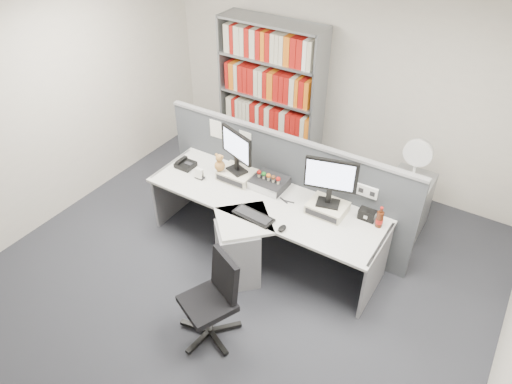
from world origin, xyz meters
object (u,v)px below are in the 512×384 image
Objects in this scene: monitor_left at (236,148)px; desktop_pc at (269,183)px; desk_phone at (185,164)px; keyboard at (253,216)px; desk_calendar at (200,174)px; filing_cabinet at (406,205)px; shelving_unit at (271,98)px; speaker at (367,215)px; cola_bottle at (380,219)px; mouse at (282,228)px; desk_fan at (418,156)px; desk at (253,230)px; office_chair at (214,297)px; monitor_right at (331,178)px.

monitor_left reaches higher than desktop_pc.
desktop_pc reaches higher than desk_phone.
desk_calendar is at bearing 163.80° from keyboard.
monitor_left is at bearing 31.67° from desk_calendar.
shelving_unit is at bearing 167.93° from filing_cabinet.
cola_bottle is (0.14, -0.04, 0.03)m from speaker.
desk_calendar is at bearing -171.87° from cola_bottle.
mouse is at bearing -2.57° from keyboard.
desk_calendar is 0.73× the size of speaker.
desktop_pc is 1.65m from shelving_unit.
shelving_unit is at bearing 106.91° from monitor_left.
desk_fan reaches higher than keyboard.
desk_calendar is (-1.21, 0.27, 0.03)m from mouse.
cola_bottle reaches higher than desktop_pc.
cola_bottle is 0.44× the size of desk_fan.
filing_cabinet is at bearing 49.39° from desk.
mouse is (0.40, -0.10, 0.28)m from desk.
desk is 0.50m from mouse.
cola_bottle is at bearing 2.25° from monitor_left.
desk reaches higher than filing_cabinet.
cola_bottle reaches higher than keyboard.
desk_phone is at bearing 163.25° from keyboard.
keyboard reaches higher than desk.
keyboard is (0.06, -0.09, 0.28)m from desk.
desk is at bearing -159.02° from cola_bottle.
desk is 2.92× the size of office_chair.
monitor_left is 0.54m from desk_calendar.
desk_phone is (-0.64, -0.13, -0.36)m from monitor_left.
desk_calendar reaches higher than speaker.
shelving_unit is (-0.96, 1.94, 0.24)m from keyboard.
desk_fan is (0.03, 0.95, 0.22)m from cola_bottle.
desk_phone is at bearing 161.59° from desk_calendar.
monitor_left is 0.55× the size of office_chair.
desktop_pc is at bearing 99.52° from desk.
shelving_unit reaches higher than filing_cabinet.
desk_calendar is 2.37m from desk_fan.
monitor_left is 1.54m from shelving_unit.
mouse reaches higher than desk.
filing_cabinet is 0.68m from desk_fan.
monitor_left is at bearing 115.86° from office_chair.
desk is 7.12× the size of desktop_pc.
cola_bottle is 0.98m from desk_fan.
mouse is 0.21× the size of desk_fan.
speaker is (1.84, 0.32, 0.00)m from desk_calendar.
desk is at bearing -64.04° from shelving_unit.
speaker is 1.70m from office_chair.
shelving_unit is 2.15m from desk_fan.
desk is at bearing -130.61° from filing_cabinet.
monitor_right is at bearing 8.56° from desk_calendar.
shelving_unit is (-0.83, 1.41, 0.21)m from desktop_pc.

